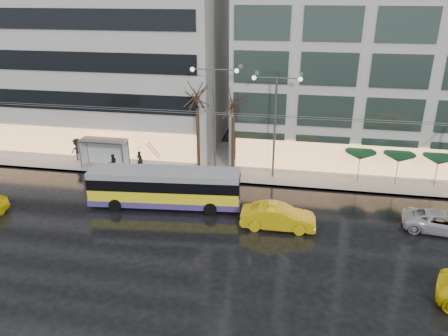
# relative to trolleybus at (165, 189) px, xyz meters

# --- Properties ---
(ground) EXTENTS (140.00, 140.00, 0.00)m
(ground) POSITION_rel_trolleybus_xyz_m (0.46, -4.28, -1.39)
(ground) COLOR black
(ground) RESTS_ON ground
(sidewalk) EXTENTS (80.00, 10.00, 0.15)m
(sidewalk) POSITION_rel_trolleybus_xyz_m (2.46, 9.72, -1.31)
(sidewalk) COLOR gray
(sidewalk) RESTS_ON ground
(kerb) EXTENTS (80.00, 0.10, 0.15)m
(kerb) POSITION_rel_trolleybus_xyz_m (2.46, 4.77, -1.31)
(kerb) COLOR slate
(kerb) RESTS_ON ground
(building_left) EXTENTS (34.00, 14.00, 22.00)m
(building_left) POSITION_rel_trolleybus_xyz_m (-15.54, 14.72, 9.76)
(building_left) COLOR beige
(building_left) RESTS_ON sidewalk
(building_right) EXTENTS (32.00, 14.00, 25.00)m
(building_right) POSITION_rel_trolleybus_xyz_m (19.46, 14.72, 11.26)
(building_right) COLOR beige
(building_right) RESTS_ON sidewalk
(trolleybus) EXTENTS (11.23, 4.60, 5.13)m
(trolleybus) POSITION_rel_trolleybus_xyz_m (0.00, 0.00, 0.00)
(trolleybus) COLOR yellow
(trolleybus) RESTS_ON ground
(catenary) EXTENTS (42.24, 5.12, 7.00)m
(catenary) POSITION_rel_trolleybus_xyz_m (1.46, 3.65, 2.86)
(catenary) COLOR #595B60
(catenary) RESTS_ON ground
(bus_shelter) EXTENTS (4.20, 1.60, 2.51)m
(bus_shelter) POSITION_rel_trolleybus_xyz_m (-7.92, 6.40, 0.57)
(bus_shelter) COLOR #595B60
(bus_shelter) RESTS_ON sidewalk
(street_lamp_near) EXTENTS (3.96, 0.36, 9.03)m
(street_lamp_near) POSITION_rel_trolleybus_xyz_m (2.46, 6.52, 4.60)
(street_lamp_near) COLOR #595B60
(street_lamp_near) RESTS_ON sidewalk
(street_lamp_far) EXTENTS (3.96, 0.36, 8.53)m
(street_lamp_far) POSITION_rel_trolleybus_xyz_m (7.46, 6.52, 4.33)
(street_lamp_far) COLOR #595B60
(street_lamp_far) RESTS_ON sidewalk
(tree_a) EXTENTS (3.20, 3.20, 8.40)m
(tree_a) POSITION_rel_trolleybus_xyz_m (0.96, 6.72, 5.70)
(tree_a) COLOR black
(tree_a) RESTS_ON sidewalk
(tree_b) EXTENTS (3.20, 3.20, 7.70)m
(tree_b) POSITION_rel_trolleybus_xyz_m (3.96, 6.92, 5.01)
(tree_b) COLOR black
(tree_b) RESTS_ON sidewalk
(parasol_a) EXTENTS (2.50, 2.50, 2.65)m
(parasol_a) POSITION_rel_trolleybus_xyz_m (14.46, 6.72, 1.06)
(parasol_a) COLOR #595B60
(parasol_a) RESTS_ON sidewalk
(parasol_b) EXTENTS (2.50, 2.50, 2.65)m
(parasol_b) POSITION_rel_trolleybus_xyz_m (17.46, 6.72, 1.06)
(parasol_b) COLOR #595B60
(parasol_b) RESTS_ON sidewalk
(parasol_c) EXTENTS (2.50, 2.50, 2.65)m
(parasol_c) POSITION_rel_trolleybus_xyz_m (20.46, 6.72, 1.06)
(parasol_c) COLOR #595B60
(parasol_c) RESTS_ON sidewalk
(taxi_b) EXTENTS (5.04, 1.84, 1.65)m
(taxi_b) POSITION_rel_trolleybus_xyz_m (8.43, -1.79, -0.56)
(taxi_b) COLOR yellow
(taxi_b) RESTS_ON ground
(sedan_silver) EXTENTS (5.16, 2.89, 1.36)m
(sedan_silver) POSITION_rel_trolleybus_xyz_m (19.15, -0.32, -0.71)
(sedan_silver) COLOR #B0AFB4
(sedan_silver) RESTS_ON ground
(pedestrian_a) EXTENTS (1.23, 1.24, 2.19)m
(pedestrian_a) POSITION_rel_trolleybus_xyz_m (-4.16, 5.96, 0.20)
(pedestrian_a) COLOR black
(pedestrian_a) RESTS_ON sidewalk
(pedestrian_b) EXTENTS (0.94, 0.91, 1.53)m
(pedestrian_b) POSITION_rel_trolleybus_xyz_m (-6.43, 5.36, -0.48)
(pedestrian_b) COLOR black
(pedestrian_b) RESTS_ON sidewalk
(pedestrian_c) EXTENTS (1.36, 0.99, 2.11)m
(pedestrian_c) POSITION_rel_trolleybus_xyz_m (-10.66, 7.18, -0.11)
(pedestrian_c) COLOR black
(pedestrian_c) RESTS_ON sidewalk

